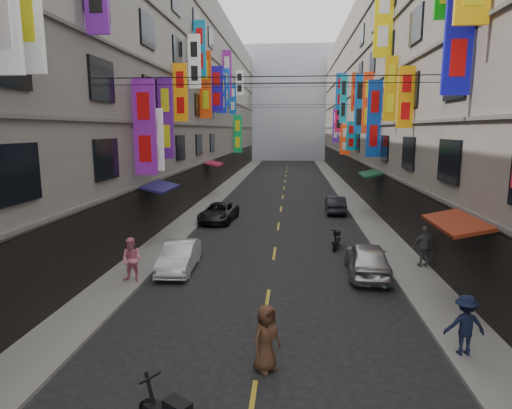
% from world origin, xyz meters
% --- Properties ---
extents(sidewalk_left, '(2.00, 90.00, 0.12)m').
position_xyz_m(sidewalk_left, '(-6.00, 42.00, 0.06)').
color(sidewalk_left, slate).
rests_on(sidewalk_left, ground).
extents(sidewalk_right, '(2.00, 90.00, 0.12)m').
position_xyz_m(sidewalk_right, '(6.00, 42.00, 0.06)').
color(sidewalk_right, slate).
rests_on(sidewalk_right, ground).
extents(building_row_left, '(10.14, 90.00, 19.00)m').
position_xyz_m(building_row_left, '(-11.99, 42.00, 9.49)').
color(building_row_left, gray).
rests_on(building_row_left, ground).
extents(building_row_right, '(10.14, 90.00, 19.00)m').
position_xyz_m(building_row_right, '(11.99, 42.00, 9.49)').
color(building_row_right, gray).
rests_on(building_row_right, ground).
extents(haze_block, '(18.00, 8.00, 22.00)m').
position_xyz_m(haze_block, '(0.00, 92.00, 11.00)').
color(haze_block, '#AEB4C2').
rests_on(haze_block, ground).
extents(shop_signage, '(14.00, 55.00, 12.31)m').
position_xyz_m(shop_signage, '(-0.26, 35.07, 9.20)').
color(shop_signage, '#1135C7').
rests_on(shop_signage, ground).
extents(street_awnings, '(13.99, 35.20, 0.41)m').
position_xyz_m(street_awnings, '(-1.26, 26.00, 3.00)').
color(street_awnings, '#144B1C').
rests_on(street_awnings, ground).
extents(overhead_cables, '(14.00, 38.04, 1.24)m').
position_xyz_m(overhead_cables, '(0.00, 30.00, 8.80)').
color(overhead_cables, black).
rests_on(overhead_cables, ground).
extents(lane_markings, '(0.12, 80.20, 0.01)m').
position_xyz_m(lane_markings, '(0.00, 39.00, 0.00)').
color(lane_markings, gold).
rests_on(lane_markings, ground).
extents(scooter_far_right, '(0.66, 1.78, 1.14)m').
position_xyz_m(scooter_far_right, '(3.15, 25.26, 0.44)').
color(scooter_far_right, black).
rests_on(scooter_far_right, ground).
extents(car_left_mid, '(1.48, 3.82, 1.24)m').
position_xyz_m(car_left_mid, '(-4.00, 21.09, 0.62)').
color(car_left_mid, white).
rests_on(car_left_mid, ground).
extents(car_left_far, '(2.37, 4.55, 1.22)m').
position_xyz_m(car_left_far, '(-4.00, 31.13, 0.61)').
color(car_left_far, black).
rests_on(car_left_far, ground).
extents(car_right_mid, '(1.87, 4.21, 1.41)m').
position_xyz_m(car_right_mid, '(4.00, 21.14, 0.70)').
color(car_right_mid, silver).
rests_on(car_right_mid, ground).
extents(car_right_far, '(1.39, 3.83, 1.26)m').
position_xyz_m(car_right_far, '(4.00, 34.77, 0.63)').
color(car_right_far, '#222229').
rests_on(car_right_far, ground).
extents(pedestrian_lfar, '(0.91, 0.67, 1.75)m').
position_xyz_m(pedestrian_lfar, '(-5.40, 19.29, 0.99)').
color(pedestrian_lfar, pink).
rests_on(pedestrian_lfar, sidewalk_left).
extents(pedestrian_rnear, '(1.08, 0.59, 1.64)m').
position_xyz_m(pedestrian_rnear, '(5.43, 14.63, 0.94)').
color(pedestrian_rnear, '#121832').
rests_on(pedestrian_rnear, sidewalk_right).
extents(pedestrian_rfar, '(1.12, 0.72, 1.81)m').
position_xyz_m(pedestrian_rfar, '(6.60, 22.12, 1.02)').
color(pedestrian_rfar, '#5C5C5F').
rests_on(pedestrian_rfar, sidewalk_right).
extents(pedestrian_crossing, '(1.00, 1.01, 1.73)m').
position_xyz_m(pedestrian_crossing, '(0.22, 13.61, 0.87)').
color(pedestrian_crossing, '#513120').
rests_on(pedestrian_crossing, ground).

